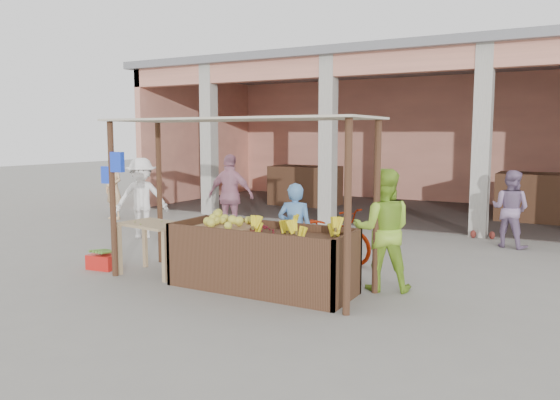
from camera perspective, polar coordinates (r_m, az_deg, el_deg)
The scene contains 19 objects.
ground at distance 8.01m, azimuth -5.04°, elevation -8.78°, with size 60.00×60.00×0.00m, color gray.
market_building at distance 15.92m, azimuth 13.42°, elevation 8.63°, with size 14.40×6.40×4.20m.
fruit_stall at distance 7.65m, azimuth -1.94°, elevation -6.42°, with size 2.60×0.95×0.80m, color #533221.
stall_awning at distance 7.78m, azimuth -5.03°, elevation 5.51°, with size 4.09×1.35×2.39m.
banana_heap at distance 7.30m, azimuth 1.23°, elevation -3.01°, with size 1.17×0.64×0.21m, color yellow, non-canonical shape.
melon_tray at distance 7.85m, azimuth -5.63°, elevation -2.39°, with size 0.82×0.71×0.21m.
berry_heap at distance 7.53m, azimuth -1.94°, elevation -3.00°, with size 0.43×0.36×0.14m, color maroon.
side_table at distance 8.64m, azimuth -13.06°, elevation -3.25°, with size 1.08×0.80×0.81m.
papaya_pile at distance 8.60m, azimuth -13.10°, elevation -1.61°, with size 0.77×0.44×0.22m, color #4F832A, non-canonical shape.
red_crate at distance 9.31m, azimuth -17.97°, elevation -6.14°, with size 0.45×0.33×0.24m, color red.
plantain_bundle at distance 9.27m, azimuth -18.01°, elevation -5.22°, with size 0.35×0.24×0.07m, color #568A32, non-canonical shape.
produce_sacks at distance 12.10m, azimuth 20.45°, elevation -2.34°, with size 0.82×0.51×0.63m.
vendor_blue at distance 8.17m, azimuth 1.59°, elevation -2.92°, with size 0.58×0.42×1.54m, color #578CCA.
vendor_green at distance 7.67m, azimuth 10.70°, elevation -2.74°, with size 0.86×0.50×1.79m, color #8FBF30.
motorcycle at distance 9.39m, azimuth 5.06°, elevation -3.45°, with size 1.84×0.63×0.96m, color #871702.
shopper_a at distance 11.73m, azimuth -14.27°, elevation 0.52°, with size 1.16×0.58×1.81m, color white.
shopper_b at distance 11.52m, azimuth -5.15°, elevation 0.73°, with size 1.10×0.58×1.87m, color #C78399.
shopper_e at distance 14.51m, azimuth -16.99°, elevation 1.27°, with size 0.61×0.46×1.64m, color #E2B582.
shopper_f at distance 11.31m, azimuth 22.94°, elevation -0.51°, with size 0.79×0.46×1.62m, color gray.
Camera 1 is at (4.31, -6.40, 2.16)m, focal length 35.00 mm.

